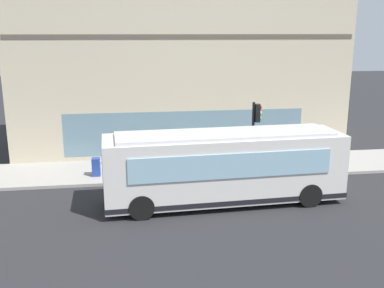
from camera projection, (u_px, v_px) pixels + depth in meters
The scene contains 10 objects.
ground at pixel (206, 201), 19.19m from camera, with size 120.00×120.00×0.00m, color #262628.
sidewalk_curb at pixel (191, 168), 23.57m from camera, with size 3.97×40.00×0.15m, color #9E9991.
building_corner at pixel (179, 47), 26.85m from camera, with size 6.06×19.31×12.46m.
city_bus_nearside at pixel (224, 168), 18.74m from camera, with size 3.00×10.15×3.07m.
traffic_light_near_corner at pixel (256, 124), 22.11m from camera, with size 0.32×0.49×3.60m.
fire_hydrant at pixel (174, 155), 24.54m from camera, with size 0.35×0.35×0.74m.
pedestrian_near_hydrant at pixel (173, 151), 23.04m from camera, with size 0.32×0.32×1.63m.
pedestrian_near_building_entrance at pixel (117, 149), 23.52m from camera, with size 0.32×0.32×1.66m.
pedestrian_by_light_pole at pixel (290, 143), 24.88m from camera, with size 0.32×0.32×1.56m.
newspaper_vending_box at pixel (96, 167), 22.05m from camera, with size 0.44×0.42×0.90m.
Camera 1 is at (-17.72, 3.18, 7.12)m, focal length 41.64 mm.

